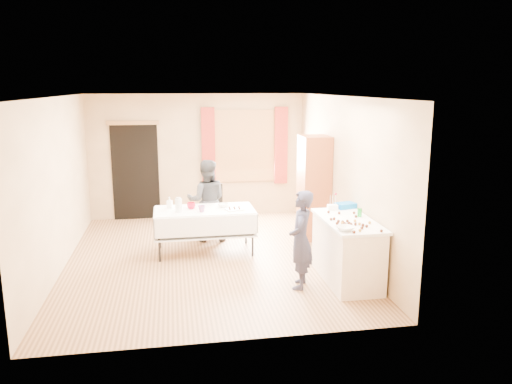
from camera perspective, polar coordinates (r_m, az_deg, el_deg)
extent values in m
cube|color=#9E7047|center=(8.27, -5.41, -7.58)|extent=(4.50, 5.50, 0.02)
cube|color=white|center=(7.79, -5.80, 10.88)|extent=(4.50, 5.50, 0.02)
cube|color=tan|center=(10.65, -6.66, 4.09)|extent=(4.50, 0.02, 2.60)
cube|color=tan|center=(5.25, -3.43, -4.16)|extent=(4.50, 0.02, 2.60)
cube|color=tan|center=(8.10, -21.76, 0.78)|extent=(0.02, 5.50, 2.60)
cube|color=tan|center=(8.39, 10.00, 1.83)|extent=(0.02, 5.50, 2.60)
cube|color=olive|center=(10.68, -1.29, 5.28)|extent=(1.32, 0.06, 1.52)
cube|color=white|center=(10.66, -1.28, 5.27)|extent=(1.20, 0.02, 1.40)
cube|color=maroon|center=(10.54, -5.47, 5.14)|extent=(0.28, 0.06, 1.65)
cube|color=maroon|center=(10.77, 2.88, 5.32)|extent=(0.28, 0.06, 1.65)
cube|color=black|center=(10.68, -13.60, 2.23)|extent=(0.95, 0.04, 2.00)
cube|color=olive|center=(10.53, -13.89, 7.68)|extent=(1.05, 0.06, 0.08)
cube|color=brown|center=(9.13, 6.63, 0.49)|extent=(0.50, 0.60, 1.89)
cube|color=#F2E0CB|center=(7.31, 10.34, -6.75)|extent=(0.63, 1.39, 0.86)
cube|color=white|center=(7.18, 10.48, -3.27)|extent=(0.69, 1.45, 0.04)
cube|color=white|center=(8.35, -5.91, -2.09)|extent=(1.64, 0.83, 0.04)
cube|color=black|center=(9.49, -4.82, -2.34)|extent=(0.40, 0.40, 0.05)
cube|color=black|center=(9.60, -4.98, -0.67)|extent=(0.38, 0.06, 0.55)
imported|color=#22223A|center=(6.92, 5.15, -5.44)|extent=(0.70, 0.64, 1.38)
imported|color=black|center=(9.01, -5.65, -0.97)|extent=(0.83, 0.70, 1.48)
cylinder|color=#198E2B|center=(7.35, 11.76, -2.31)|extent=(0.09, 0.09, 0.12)
imported|color=white|center=(6.63, 10.14, -4.12)|extent=(0.35, 0.35, 0.06)
cube|color=white|center=(7.68, 8.73, -1.74)|extent=(0.16, 0.11, 0.08)
cube|color=#0864BE|center=(7.82, 10.20, -1.53)|extent=(0.34, 0.27, 0.08)
cylinder|color=silver|center=(8.18, -8.83, -1.53)|extent=(0.13, 0.13, 0.22)
imported|color=#B40821|center=(8.38, -7.41, -1.56)|extent=(0.17, 0.17, 0.11)
imported|color=red|center=(8.15, -6.23, -1.92)|extent=(0.18, 0.18, 0.11)
imported|color=white|center=(8.45, -3.76, -1.53)|extent=(0.30, 0.30, 0.06)
cube|color=white|center=(8.25, -2.47, -1.99)|extent=(0.33, 0.28, 0.02)
imported|color=white|center=(8.48, -9.85, -1.19)|extent=(0.12, 0.12, 0.19)
sphere|color=#3F2314|center=(6.90, 11.74, -3.59)|extent=(0.04, 0.04, 0.04)
sphere|color=black|center=(6.64, 14.13, -4.32)|extent=(0.04, 0.04, 0.04)
sphere|color=black|center=(6.99, 9.41, -3.31)|extent=(0.04, 0.04, 0.04)
sphere|color=black|center=(6.72, 12.02, -4.03)|extent=(0.04, 0.04, 0.04)
sphere|color=black|center=(6.88, 10.77, -3.60)|extent=(0.04, 0.04, 0.04)
sphere|color=black|center=(7.28, 11.35, -2.75)|extent=(0.04, 0.04, 0.04)
sphere|color=#3F2314|center=(6.91, 9.84, -3.50)|extent=(0.04, 0.04, 0.04)
sphere|color=black|center=(6.88, 10.10, -3.57)|extent=(0.04, 0.04, 0.04)
sphere|color=black|center=(6.83, 10.32, -3.69)|extent=(0.04, 0.04, 0.04)
sphere|color=black|center=(6.52, 11.14, -4.50)|extent=(0.04, 0.04, 0.04)
sphere|color=black|center=(7.02, 10.40, -3.28)|extent=(0.04, 0.04, 0.04)
sphere|color=black|center=(7.07, 8.57, -3.09)|extent=(0.04, 0.04, 0.04)
sphere|color=#3F2314|center=(7.00, 12.86, -3.43)|extent=(0.04, 0.04, 0.04)
sphere|color=black|center=(6.92, 10.60, -3.50)|extent=(0.04, 0.04, 0.04)
sphere|color=black|center=(6.87, 9.26, -3.56)|extent=(0.04, 0.04, 0.04)
sphere|color=black|center=(7.47, 8.29, -2.27)|extent=(0.04, 0.04, 0.04)
sphere|color=black|center=(6.88, 11.30, -3.62)|extent=(0.04, 0.04, 0.04)
sphere|color=black|center=(6.85, 10.83, -3.67)|extent=(0.04, 0.04, 0.04)
sphere|color=#3F2314|center=(7.05, 11.25, -3.25)|extent=(0.04, 0.04, 0.04)
sphere|color=black|center=(6.82, 12.53, -3.81)|extent=(0.04, 0.04, 0.04)
sphere|color=black|center=(7.11, 8.92, -3.03)|extent=(0.04, 0.04, 0.04)
sphere|color=black|center=(7.48, 11.14, -2.35)|extent=(0.04, 0.04, 0.04)
sphere|color=black|center=(7.43, 9.48, -2.38)|extent=(0.04, 0.04, 0.04)
sphere|color=black|center=(6.86, 12.13, -3.70)|extent=(0.04, 0.04, 0.04)
sphere|color=#3F2314|center=(6.60, 11.80, -4.32)|extent=(0.04, 0.04, 0.04)
sphere|color=black|center=(7.36, 11.75, -2.62)|extent=(0.04, 0.04, 0.04)
sphere|color=black|center=(6.97, 9.87, -3.36)|extent=(0.04, 0.04, 0.04)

